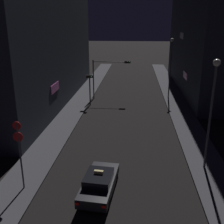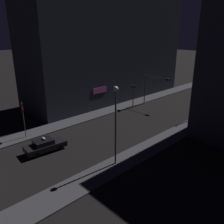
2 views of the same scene
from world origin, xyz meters
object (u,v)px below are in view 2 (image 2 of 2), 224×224
traffic_light_overhead (154,84)px  traffic_light_left_kerb (133,92)px  street_lamp_far_block (207,83)px  street_lamp_near_block (116,115)px  taxi (45,145)px  sign_pole_left (23,116)px

traffic_light_overhead → traffic_light_left_kerb: bearing=-122.5°
traffic_light_overhead → street_lamp_far_block: size_ratio=0.67×
traffic_light_overhead → traffic_light_left_kerb: size_ratio=1.36×
street_lamp_near_block → street_lamp_far_block: (-0.47, 19.49, 0.01)m
street_lamp_near_block → taxi: bearing=-153.1°
traffic_light_overhead → traffic_light_left_kerb: 3.80m
taxi → street_lamp_near_block: (7.23, 3.67, 4.52)m
taxi → street_lamp_far_block: (6.76, 23.16, 4.54)m
traffic_light_overhead → sign_pole_left: (-3.15, -21.68, -1.11)m
sign_pole_left → traffic_light_left_kerb: bearing=86.3°
traffic_light_left_kerb → street_lamp_near_block: (10.87, -14.93, 2.43)m
traffic_light_left_kerb → taxi: bearing=-78.9°
traffic_light_left_kerb → traffic_light_overhead: bearing=57.5°
taxi → traffic_light_left_kerb: (-3.64, 18.59, 2.09)m
sign_pole_left → traffic_light_overhead: bearing=81.7°
sign_pole_left → street_lamp_far_block: size_ratio=0.56×
traffic_light_overhead → street_lamp_near_block: (8.91, -18.00, 1.33)m
street_lamp_near_block → street_lamp_far_block: street_lamp_far_block is taller
traffic_light_left_kerb → street_lamp_near_block: size_ratio=0.51×
taxi → street_lamp_near_block: street_lamp_near_block is taller
taxi → sign_pole_left: size_ratio=1.02×
taxi → sign_pole_left: sign_pole_left is taller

